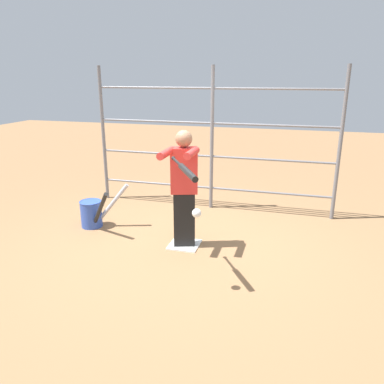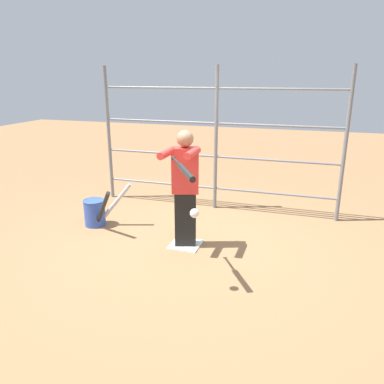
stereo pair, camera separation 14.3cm
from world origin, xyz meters
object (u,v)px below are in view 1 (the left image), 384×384
object	(u,v)px
batter	(184,186)
bat_bucket	(93,213)
softball_in_flight	(197,213)
baseball_bat_swinging	(186,170)

from	to	relation	value
batter	bat_bucket	size ratio (longest dim) A/B	2.11
bat_bucket	batter	bearing A→B (deg)	169.98
softball_in_flight	batter	bearing A→B (deg)	-66.14
batter	baseball_bat_swinging	xyz separation A→B (m)	(-0.28, 0.83, 0.43)
batter	softball_in_flight	distance (m)	1.10
softball_in_flight	baseball_bat_swinging	bearing A→B (deg)	-46.98
batter	baseball_bat_swinging	distance (m)	0.97
batter	bat_bucket	distance (m)	1.68
softball_in_flight	bat_bucket	size ratio (longest dim) A/B	0.13
batter	baseball_bat_swinging	size ratio (longest dim) A/B	2.15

